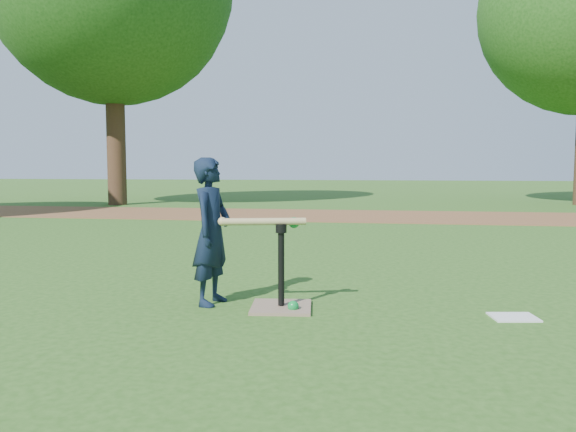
# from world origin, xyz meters

# --- Properties ---
(ground) EXTENTS (80.00, 80.00, 0.00)m
(ground) POSITION_xyz_m (0.00, 0.00, 0.00)
(ground) COLOR #285116
(ground) RESTS_ON ground
(dirt_strip) EXTENTS (24.00, 3.00, 0.01)m
(dirt_strip) POSITION_xyz_m (0.00, 7.50, 0.01)
(dirt_strip) COLOR brown
(dirt_strip) RESTS_ON ground
(child) EXTENTS (0.32, 0.43, 1.10)m
(child) POSITION_xyz_m (-0.15, -0.30, 0.55)
(child) COLOR black
(child) RESTS_ON ground
(wiffle_ball_ground) EXTENTS (0.08, 0.08, 0.08)m
(wiffle_ball_ground) POSITION_xyz_m (0.48, -0.44, 0.04)
(wiffle_ball_ground) COLOR #0C8832
(wiffle_ball_ground) RESTS_ON ground
(clipboard) EXTENTS (0.33, 0.27, 0.01)m
(clipboard) POSITION_xyz_m (1.99, -0.36, 0.01)
(clipboard) COLOR white
(clipboard) RESTS_ON ground
(batting_tee) EXTENTS (0.48, 0.48, 0.61)m
(batting_tee) POSITION_xyz_m (0.38, -0.36, 0.11)
(batting_tee) COLOR #876C55
(batting_tee) RESTS_ON ground
(swing_action) EXTENTS (0.63, 0.23, 0.09)m
(swing_action) POSITION_xyz_m (0.27, -0.37, 0.63)
(swing_action) COLOR tan
(swing_action) RESTS_ON ground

